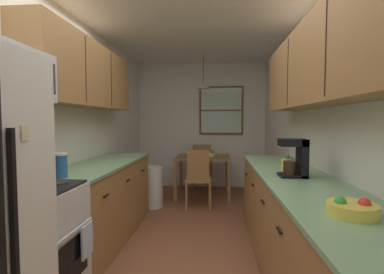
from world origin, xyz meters
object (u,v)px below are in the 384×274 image
coffee_maker (296,157)px  table_serving_bowl (210,155)px  microwave_over_range (5,74)px  dining_chair_far (201,164)px  stove_range (27,252)px  fruit_bowl (352,208)px  trash_bin (153,187)px  dining_chair_near (198,175)px  mug_by_coffeemaker (286,160)px  mug_spare (285,164)px  storage_canister (60,165)px  dining_table (203,162)px

coffee_maker → table_serving_bowl: coffee_maker is taller
microwave_over_range → dining_chair_far: size_ratio=0.66×
coffee_maker → table_serving_bowl: size_ratio=1.68×
stove_range → table_serving_bowl: stove_range is taller
stove_range → table_serving_bowl: (1.18, 3.32, 0.29)m
fruit_bowl → dining_chair_far: bearing=102.8°
trash_bin → fruit_bowl: fruit_bowl is taller
dining_chair_near → mug_by_coffeemaker: mug_by_coffeemaker is taller
mug_spare → fruit_bowl: size_ratio=0.48×
microwave_over_range → dining_chair_near: size_ratio=0.66×
dining_chair_near → mug_spare: (0.95, -1.69, 0.45)m
stove_range → dining_chair_near: stove_range is taller
trash_bin → mug_by_coffeemaker: 2.24m
fruit_bowl → storage_canister: bearing=158.3°
coffee_maker → fruit_bowl: 0.99m
storage_canister → mug_spare: storage_canister is taller
stove_range → trash_bin: (0.29, 2.58, -0.15)m
dining_table → storage_canister: storage_canister is taller
table_serving_bowl → fruit_bowl: bearing=-77.8°
microwave_over_range → mug_spare: bearing=25.5°
coffee_maker → mug_by_coffeemaker: size_ratio=2.55×
stove_range → mug_spare: bearing=26.8°
microwave_over_range → table_serving_bowl: size_ratio=3.12×
dining_chair_near → trash_bin: 0.75m
trash_bin → coffee_maker: size_ratio=2.02×
trash_bin → coffee_maker: (1.68, -1.94, 0.74)m
stove_range → mug_by_coffeemaker: size_ratio=8.69×
dining_chair_near → table_serving_bowl: size_ratio=4.70×
stove_range → microwave_over_range: size_ratio=1.84×
storage_canister → table_serving_bowl: (1.19, 2.87, -0.24)m
storage_canister → coffee_maker: 1.99m
mug_by_coffeemaker → dining_table: bearing=116.6°
stove_range → storage_canister: bearing=90.7°
dining_table → microwave_over_range: bearing=-109.6°
dining_table → trash_bin: (-0.77, -0.73, -0.30)m
microwave_over_range → table_serving_bowl: (1.30, 3.32, -0.92)m
dining_chair_near → microwave_over_range: bearing=-112.8°
coffee_maker → microwave_over_range: bearing=-162.9°
dining_table → mug_spare: bearing=-68.6°
microwave_over_range → storage_canister: 0.83m
dining_table → storage_canister: size_ratio=4.71×
dining_chair_near → trash_bin: bearing=-171.7°
dining_chair_far → trash_bin: (-0.71, -1.36, -0.18)m
dining_table → dining_chair_far: size_ratio=1.07×
dining_chair_near → dining_chair_far: same height
stove_range → coffee_maker: (1.97, 0.64, 0.60)m
coffee_maker → mug_spare: (-0.00, 0.35, -0.12)m
table_serving_bowl → dining_chair_near: bearing=-104.6°
mug_by_coffeemaker → stove_range: bearing=-147.0°
microwave_over_range → dining_table: microwave_over_range is taller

